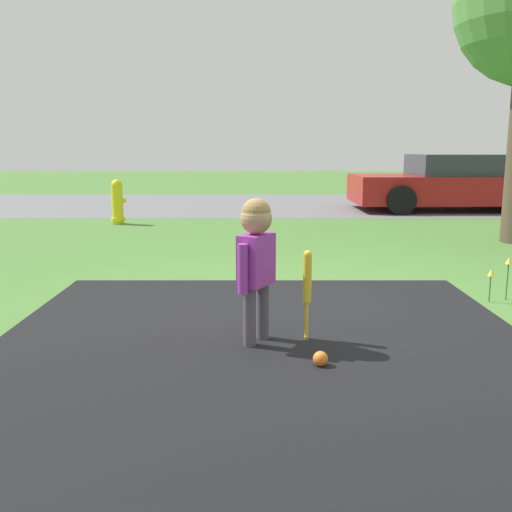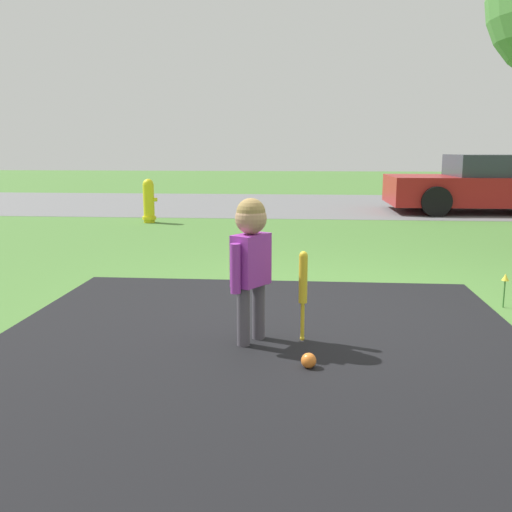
{
  "view_description": "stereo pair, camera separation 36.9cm",
  "coord_description": "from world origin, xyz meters",
  "px_view_note": "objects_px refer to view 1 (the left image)",
  "views": [
    {
      "loc": [
        -0.53,
        -4.73,
        1.34
      ],
      "look_at": [
        -0.52,
        -0.5,
        0.54
      ],
      "focal_mm": 40.0,
      "sensor_mm": 36.0,
      "label": 1
    },
    {
      "loc": [
        -0.16,
        -4.72,
        1.34
      ],
      "look_at": [
        -0.52,
        -0.5,
        0.54
      ],
      "focal_mm": 40.0,
      "sensor_mm": 36.0,
      "label": 2
    }
  ],
  "objects_px": {
    "baseball_bat": "(307,282)",
    "sports_ball": "(320,359)",
    "parked_car": "(451,184)",
    "fire_hydrant": "(117,202)",
    "child": "(256,250)"
  },
  "relations": [
    {
      "from": "sports_ball",
      "to": "parked_car",
      "type": "relative_size",
      "value": 0.02
    },
    {
      "from": "baseball_bat",
      "to": "parked_car",
      "type": "relative_size",
      "value": 0.15
    },
    {
      "from": "parked_car",
      "to": "fire_hydrant",
      "type": "bearing_deg",
      "value": 18.58
    },
    {
      "from": "baseball_bat",
      "to": "sports_ball",
      "type": "bearing_deg",
      "value": -85.21
    },
    {
      "from": "baseball_bat",
      "to": "fire_hydrant",
      "type": "bearing_deg",
      "value": 114.24
    },
    {
      "from": "fire_hydrant",
      "to": "parked_car",
      "type": "distance_m",
      "value": 7.2
    },
    {
      "from": "child",
      "to": "fire_hydrant",
      "type": "xyz_separation_m",
      "value": [
        -2.49,
        6.4,
        -0.27
      ]
    },
    {
      "from": "sports_ball",
      "to": "baseball_bat",
      "type": "bearing_deg",
      "value": 94.79
    },
    {
      "from": "fire_hydrant",
      "to": "parked_car",
      "type": "xyz_separation_m",
      "value": [
        6.79,
        2.38,
        0.19
      ]
    },
    {
      "from": "child",
      "to": "parked_car",
      "type": "distance_m",
      "value": 9.78
    },
    {
      "from": "baseball_bat",
      "to": "sports_ball",
      "type": "distance_m",
      "value": 0.64
    },
    {
      "from": "baseball_bat",
      "to": "fire_hydrant",
      "type": "relative_size",
      "value": 0.81
    },
    {
      "from": "fire_hydrant",
      "to": "parked_car",
      "type": "relative_size",
      "value": 0.19
    },
    {
      "from": "sports_ball",
      "to": "fire_hydrant",
      "type": "height_order",
      "value": "fire_hydrant"
    },
    {
      "from": "sports_ball",
      "to": "fire_hydrant",
      "type": "relative_size",
      "value": 0.12
    }
  ]
}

